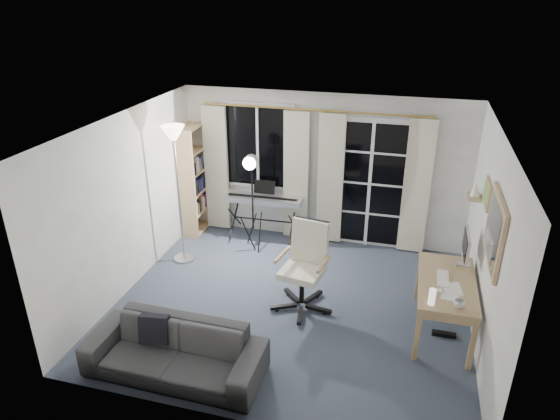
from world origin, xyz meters
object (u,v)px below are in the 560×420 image
object	(u,v)px
torchiere_lamp	(175,154)
keyboard_piano	(263,200)
bookshelf	(194,180)
desk	(446,288)
studio_light	(251,174)
mug	(459,303)
monitor	(466,246)
office_chair	(306,258)
sofa	(174,344)

from	to	relation	value
torchiere_lamp	keyboard_piano	world-z (taller)	torchiere_lamp
bookshelf	desk	size ratio (longest dim) A/B	1.41
torchiere_lamp	studio_light	size ratio (longest dim) A/B	1.30
bookshelf	mug	world-z (taller)	bookshelf
monitor	mug	world-z (taller)	monitor
torchiere_lamp	office_chair	size ratio (longest dim) A/B	1.82
office_chair	monitor	world-z (taller)	office_chair
studio_light	desk	bearing A→B (deg)	-26.86
studio_light	monitor	world-z (taller)	studio_light
desk	torchiere_lamp	bearing A→B (deg)	168.42
bookshelf	studio_light	world-z (taller)	bookshelf
keyboard_piano	mug	xyz separation A→B (m)	(2.88, -2.24, 0.06)
torchiere_lamp	desk	distance (m)	3.98
torchiere_lamp	mug	distance (m)	4.16
monitor	torchiere_lamp	bearing A→B (deg)	175.38
desk	keyboard_piano	bearing A→B (deg)	147.84
studio_light	mug	world-z (taller)	studio_light
bookshelf	torchiere_lamp	distance (m)	1.37
desk	monitor	xyz separation A→B (m)	(0.20, 0.45, 0.35)
torchiere_lamp	office_chair	xyz separation A→B (m)	(2.04, -0.63, -1.01)
office_chair	bookshelf	bearing A→B (deg)	152.79
studio_light	office_chair	xyz separation A→B (m)	(1.12, -1.18, -0.61)
mug	sofa	xyz separation A→B (m)	(-2.88, -1.00, -0.38)
studio_light	desk	world-z (taller)	studio_light
keyboard_piano	sofa	xyz separation A→B (m)	(-0.00, -3.25, -0.32)
desk	mug	world-z (taller)	mug
office_chair	desk	size ratio (longest dim) A/B	0.88
studio_light	sofa	distance (m)	2.97
keyboard_piano	monitor	distance (m)	3.26
mug	sofa	bearing A→B (deg)	-160.84
torchiere_lamp	monitor	distance (m)	4.03
keyboard_piano	desk	world-z (taller)	keyboard_piano
monitor	office_chair	bearing A→B (deg)	-170.84
office_chair	monitor	xyz separation A→B (m)	(1.91, 0.31, 0.28)
bookshelf	sofa	xyz separation A→B (m)	(1.22, -3.35, -0.50)
studio_light	mug	distance (m)	3.49
sofa	bookshelf	bearing A→B (deg)	111.01
bookshelf	studio_light	bearing A→B (deg)	-25.55
torchiere_lamp	desk	xyz separation A→B (m)	(3.75, -0.77, -1.07)
sofa	mug	bearing A→B (deg)	20.14
mug	office_chair	bearing A→B (deg)	160.52
keyboard_piano	mug	size ratio (longest dim) A/B	11.21
keyboard_piano	studio_light	bearing A→B (deg)	-98.54
studio_light	monitor	bearing A→B (deg)	-17.89
mug	torchiere_lamp	bearing A→B (deg)	161.80
sofa	studio_light	bearing A→B (deg)	91.90
office_chair	mug	xyz separation A→B (m)	(1.81, -0.64, 0.08)
keyboard_piano	desk	distance (m)	3.28
office_chair	sofa	xyz separation A→B (m)	(-1.07, -1.64, -0.30)
monitor	mug	xyz separation A→B (m)	(-0.10, -0.95, -0.21)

